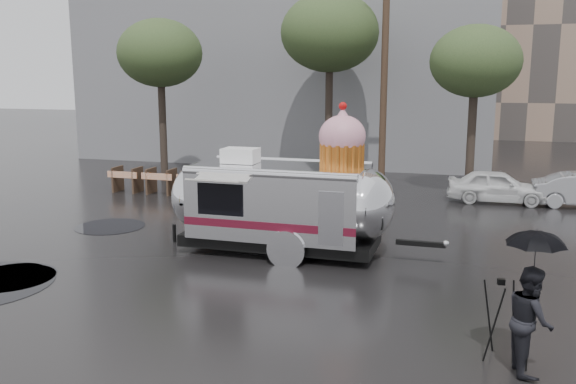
% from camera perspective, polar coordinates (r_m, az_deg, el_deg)
% --- Properties ---
extents(ground, '(120.00, 120.00, 0.00)m').
position_cam_1_polar(ground, '(13.39, -10.84, -9.36)').
color(ground, black).
rests_on(ground, ground).
extents(puddles, '(3.38, 8.25, 0.01)m').
position_cam_1_polar(puddles, '(16.19, -23.87, -6.52)').
color(puddles, black).
rests_on(puddles, ground).
extents(grey_building, '(22.00, 12.00, 13.00)m').
position_cam_1_polar(grey_building, '(36.53, 0.82, 13.88)').
color(grey_building, slate).
rests_on(grey_building, ground).
extents(utility_pole, '(1.60, 0.28, 9.00)m').
position_cam_1_polar(utility_pole, '(25.34, 9.00, 10.82)').
color(utility_pole, '#473323').
rests_on(utility_pole, ground).
extents(tree_left, '(3.64, 3.64, 6.95)m').
position_cam_1_polar(tree_left, '(27.36, -11.88, 12.53)').
color(tree_left, '#382D26').
rests_on(tree_left, ground).
extents(tree_mid, '(4.20, 4.20, 8.03)m').
position_cam_1_polar(tree_mid, '(26.83, 3.93, 14.60)').
color(tree_mid, '#382D26').
rests_on(tree_mid, ground).
extents(tree_right, '(3.36, 3.36, 6.42)m').
position_cam_1_polar(tree_right, '(24.12, 17.14, 11.52)').
color(tree_right, '#382D26').
rests_on(tree_right, ground).
extents(barricade_row, '(4.30, 0.80, 1.00)m').
position_cam_1_polar(barricade_row, '(24.33, -11.80, 1.03)').
color(barricade_row, '#473323').
rests_on(barricade_row, ground).
extents(airstream_trailer, '(7.47, 2.83, 4.02)m').
position_cam_1_polar(airstream_trailer, '(15.84, -0.38, -0.69)').
color(airstream_trailer, silver).
rests_on(airstream_trailer, ground).
extents(person_right, '(0.59, 0.89, 1.71)m').
position_cam_1_polar(person_right, '(10.35, 21.70, -11.05)').
color(person_right, black).
rests_on(person_right, ground).
extents(umbrella_black, '(1.12, 1.12, 2.31)m').
position_cam_1_polar(umbrella_black, '(10.01, 22.13, -5.32)').
color(umbrella_black, black).
rests_on(umbrella_black, ground).
extents(tripod, '(0.54, 0.56, 1.37)m').
position_cam_1_polar(tripod, '(10.66, 19.14, -10.62)').
color(tripod, black).
rests_on(tripod, ground).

